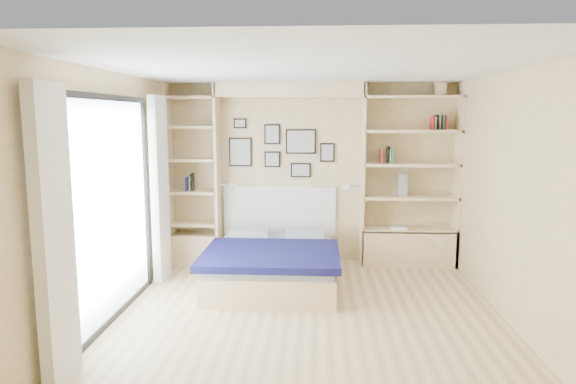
{
  "coord_description": "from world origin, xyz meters",
  "views": [
    {
      "loc": [
        0.08,
        -4.93,
        2.05
      ],
      "look_at": [
        -0.25,
        0.9,
        1.18
      ],
      "focal_mm": 32.0,
      "sensor_mm": 36.0,
      "label": 1
    }
  ],
  "objects": [
    {
      "name": "ground",
      "position": [
        0.0,
        0.0,
        0.0
      ],
      "size": [
        4.5,
        4.5,
        0.0
      ],
      "primitive_type": "plane",
      "color": "#D7BA80",
      "rests_on": "ground"
    },
    {
      "name": "room_shell",
      "position": [
        -0.39,
        1.52,
        1.08
      ],
      "size": [
        4.5,
        4.5,
        4.5
      ],
      "color": "#E1C083",
      "rests_on": "ground"
    },
    {
      "name": "bed",
      "position": [
        -0.45,
        1.19,
        0.26
      ],
      "size": [
        1.59,
        2.03,
        1.07
      ],
      "color": "beige",
      "rests_on": "ground"
    },
    {
      "name": "photo_gallery",
      "position": [
        -0.45,
        2.22,
        1.6
      ],
      "size": [
        1.48,
        0.02,
        0.82
      ],
      "color": "black",
      "rests_on": "ground"
    },
    {
      "name": "reading_lamps",
      "position": [
        -0.3,
        2.0,
        1.1
      ],
      "size": [
        1.92,
        0.12,
        0.15
      ],
      "color": "silver",
      "rests_on": "ground"
    },
    {
      "name": "shelf_decor",
      "position": [
        1.04,
        2.07,
        1.68
      ],
      "size": [
        3.53,
        0.23,
        2.03
      ],
      "color": "#A62A1F",
      "rests_on": "ground"
    },
    {
      "name": "deck_chair",
      "position": [
        -3.74,
        1.15,
        0.38
      ],
      "size": [
        0.69,
        0.9,
        0.8
      ],
      "rotation": [
        0.0,
        0.0,
        0.31
      ],
      "color": "tan",
      "rests_on": "ground"
    }
  ]
}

